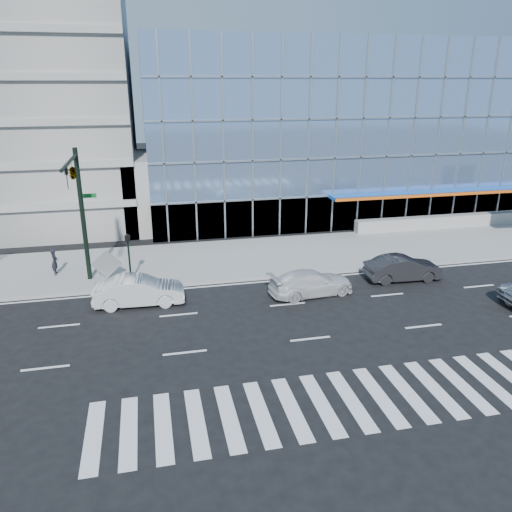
% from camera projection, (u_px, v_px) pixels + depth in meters
% --- Properties ---
extents(ground, '(160.00, 160.00, 0.00)m').
position_uv_depth(ground, '(287.00, 304.00, 27.65)').
color(ground, black).
rests_on(ground, ground).
extents(sidewalk, '(120.00, 8.00, 0.15)m').
position_uv_depth(sidewalk, '(256.00, 256.00, 34.99)').
color(sidewalk, gray).
rests_on(sidewalk, ground).
extents(theatre_building, '(42.00, 26.00, 15.00)m').
position_uv_depth(theatre_building, '(350.00, 124.00, 51.96)').
color(theatre_building, '#799BCA').
rests_on(theatre_building, ground).
extents(ramp_block, '(6.00, 8.00, 6.00)m').
position_uv_depth(ramp_block, '(161.00, 190.00, 42.01)').
color(ramp_block, gray).
rests_on(ramp_block, ground).
extents(traffic_signal, '(1.14, 5.74, 8.00)m').
position_uv_depth(traffic_signal, '(76.00, 187.00, 27.57)').
color(traffic_signal, black).
rests_on(traffic_signal, sidewalk).
extents(ped_signal_post, '(0.30, 0.33, 3.00)m').
position_uv_depth(ped_signal_post, '(129.00, 251.00, 29.76)').
color(ped_signal_post, black).
rests_on(ped_signal_post, sidewalk).
extents(white_suv, '(5.18, 2.62, 1.44)m').
position_uv_depth(white_suv, '(311.00, 283.00, 28.73)').
color(white_suv, silver).
rests_on(white_suv, ground).
extents(white_sedan, '(4.97, 1.89, 1.62)m').
position_uv_depth(white_sedan, '(139.00, 291.00, 27.41)').
color(white_sedan, silver).
rests_on(white_sedan, ground).
extents(dark_sedan, '(4.76, 1.85, 1.55)m').
position_uv_depth(dark_sedan, '(403.00, 268.00, 30.81)').
color(dark_sedan, black).
rests_on(dark_sedan, ground).
extents(pedestrian, '(0.40, 0.61, 1.66)m').
position_uv_depth(pedestrian, '(55.00, 262.00, 31.32)').
color(pedestrian, black).
rests_on(pedestrian, sidewalk).
extents(tilted_panel, '(1.83, 0.24, 1.83)m').
position_uv_depth(tilted_panel, '(107.00, 264.00, 30.65)').
color(tilted_panel, gray).
rests_on(tilted_panel, sidewalk).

